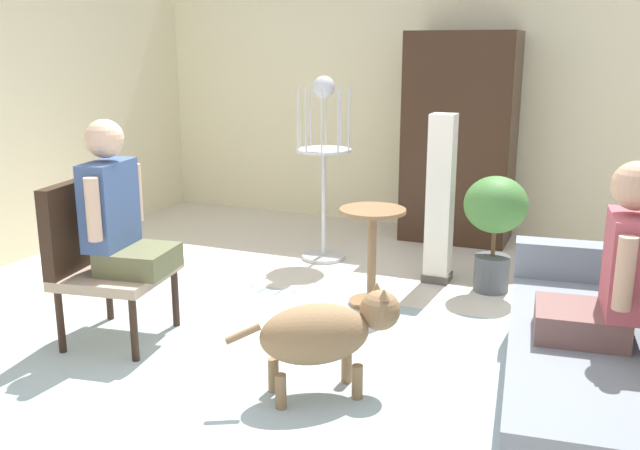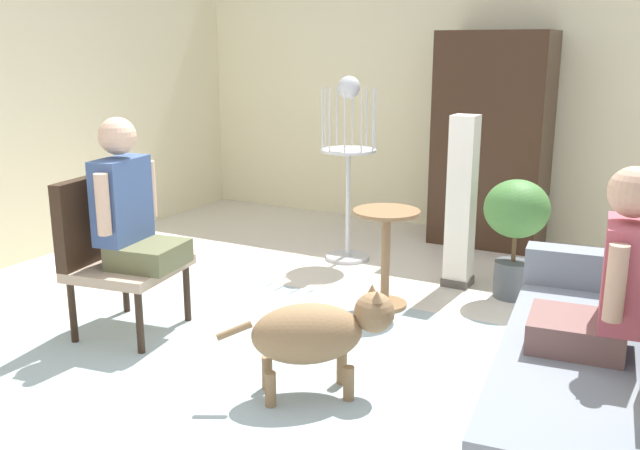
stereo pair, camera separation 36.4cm
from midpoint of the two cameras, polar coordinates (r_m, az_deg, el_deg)
The scene contains 13 objects.
ground_plane at distance 3.99m, azimuth -3.36°, elevation -11.26°, with size 7.91×7.91×0.00m, color beige.
back_wall at distance 6.78m, azimuth 9.18°, elevation 10.90°, with size 6.62×0.12×2.68m, color beige.
area_rug at distance 3.88m, azimuth -6.82°, elevation -12.05°, with size 2.95×2.54×0.01m, color #9EB2B7.
couch at distance 3.57m, azimuth 20.01°, elevation -10.48°, with size 1.06×2.04×0.78m.
armchair at distance 4.41m, azimuth -19.99°, elevation -1.98°, with size 0.65×0.70×0.96m.
person_on_couch at distance 3.38m, azimuth 19.95°, elevation -3.58°, with size 0.51×0.53×0.84m.
person_on_armchair at distance 4.26m, azimuth -18.52°, elevation 1.06°, with size 0.50×0.54×0.89m.
round_end_table at distance 4.72m, azimuth 2.06°, elevation -1.90°, with size 0.45×0.45×0.68m.
dog at distance 3.53m, azimuth -2.64°, elevation -8.75°, with size 0.74×0.60×0.56m.
bird_cage_stand at distance 5.67m, azimuth -1.54°, elevation 5.48°, with size 0.45×0.45×1.50m.
potted_plant at distance 5.06m, azimuth 12.09°, elevation 0.66°, with size 0.45×0.45×0.84m.
column_lamp at distance 5.20m, azimuth 7.80°, elevation 1.97°, with size 0.20×0.20×1.26m.
armoire_cabinet at distance 6.38m, azimuth 9.71°, elevation 6.97°, with size 0.95×0.56×1.85m, color #382316.
Camera 1 is at (1.43, -3.31, 1.72)m, focal length 39.31 mm.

